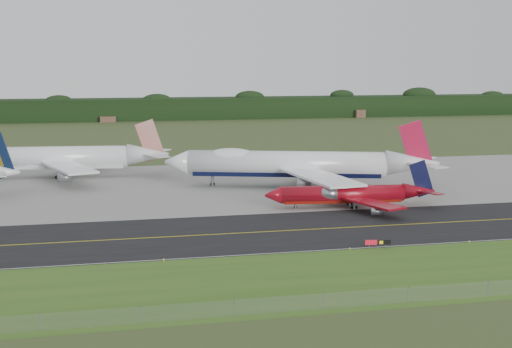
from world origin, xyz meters
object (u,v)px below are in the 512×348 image
object	(u,v)px
jet_star_tail	(60,158)
taxiway_sign	(378,242)
jet_ba_747	(296,164)
jet_red_737	(352,194)

from	to	relation	value
jet_star_tail	taxiway_sign	size ratio (longest dim) A/B	13.86
jet_ba_747	jet_red_737	distance (m)	28.06
jet_ba_747	jet_star_tail	size ratio (longest dim) A/B	1.12
jet_star_tail	taxiway_sign	bearing A→B (deg)	-57.90
jet_ba_747	jet_star_tail	bearing A→B (deg)	153.42
jet_red_737	taxiway_sign	world-z (taller)	jet_red_737
jet_red_737	taxiway_sign	distance (m)	35.98
jet_ba_747	jet_red_737	bearing A→B (deg)	-79.00
jet_red_737	jet_star_tail	size ratio (longest dim) A/B	0.63
jet_ba_747	jet_red_737	xyz separation A→B (m)	(5.32, -27.36, -3.19)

